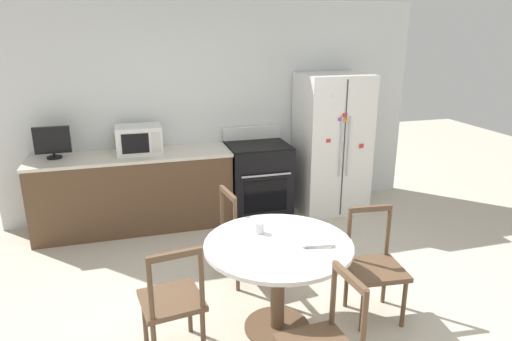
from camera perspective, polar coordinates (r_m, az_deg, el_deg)
ground_plane at (r=3.87m, az=3.86°, el=-18.75°), size 14.00×14.00×0.00m
back_wall at (r=5.77m, az=-4.88°, el=7.58°), size 5.20×0.10×2.60m
kitchen_counter at (r=5.53m, az=-14.99°, el=-2.53°), size 2.26×0.64×0.90m
refrigerator at (r=5.89m, az=9.40°, el=3.38°), size 0.83×0.73×1.75m
oven_range at (r=5.70m, az=0.25°, el=-1.10°), size 0.74×0.68×1.08m
microwave at (r=5.40m, az=-14.43°, el=3.79°), size 0.51×0.39×0.32m
countertop_tv at (r=5.47m, az=-24.11°, el=3.34°), size 0.38×0.16×0.36m
dining_table at (r=3.52m, az=2.77°, el=-11.36°), size 1.12×1.12×0.75m
dining_chair_right at (r=3.88m, az=14.61°, el=-11.62°), size 0.46×0.46×0.90m
dining_chair_far at (r=4.27m, az=-1.38°, el=-8.21°), size 0.47×0.47×0.90m
dining_chair_left at (r=3.40m, az=-10.40°, el=-15.84°), size 0.47×0.47×0.90m
candle_glass at (r=3.59m, az=0.41°, el=-7.23°), size 0.08×0.08×0.09m
mail_stack at (r=3.52m, az=7.37°, el=-8.35°), size 0.31×0.36×0.02m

